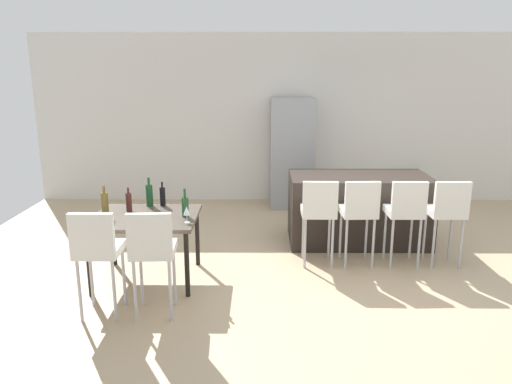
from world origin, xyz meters
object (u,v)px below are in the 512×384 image
Objects in this scene: bar_chair_left at (319,209)px; bar_chair_far at (447,209)px; bar_chair_middle at (359,209)px; dining_chair_far at (152,247)px; wine_bottle_middle at (149,195)px; dining_chair_near at (97,247)px; wine_glass_right at (187,211)px; kitchen_island at (358,209)px; wine_bottle_near at (105,204)px; bar_chair_right at (406,209)px; dining_table at (146,222)px; wine_bottle_corner at (129,202)px; potted_plant at (419,187)px; refrigerator at (292,153)px; wine_bottle_left at (163,196)px; wine_bottle_far at (185,206)px.

bar_chair_far is at bearing -0.00° from bar_chair_left.
bar_chair_middle is 1.00× the size of dining_chair_far.
bar_chair_middle is 3.12× the size of wine_bottle_middle.
bar_chair_far is 3.90m from dining_chair_near.
wine_glass_right is at bearing 39.14° from dining_chair_near.
dining_chair_far is at bearing -137.69° from kitchen_island.
dining_chair_far is at bearing -149.46° from bar_chair_middle.
bar_chair_middle is 2.87m from wine_bottle_near.
bar_chair_far is at bearing -0.00° from bar_chair_right.
dining_table is 0.33m from wine_bottle_corner.
potted_plant is at bearing 33.76° from wine_bottle_middle.
kitchen_island is 3.02m from wine_bottle_corner.
wine_bottle_corner is 0.82m from wine_glass_right.
dining_table is 6.44× the size of wine_glass_right.
wine_bottle_middle is at bearing -146.24° from potted_plant.
potted_plant is (3.49, 3.32, -0.53)m from wine_glass_right.
refrigerator is at bearing 59.95° from dining_table.
bar_chair_left is 3.37m from potted_plant.
wine_bottle_near is at bearing -171.23° from bar_chair_middle.
wine_bottle_middle is (-3.47, -0.03, 0.17)m from bar_chair_far.
wine_bottle_middle is at bearing -179.49° from bar_chair_far.
bar_chair_left is at bearing 6.79° from wine_bottle_corner.
wine_bottle_middle reaches higher than wine_bottle_corner.
wine_glass_right reaches higher than dining_table.
bar_chair_far is at bearing 0.27° from wine_bottle_left.
bar_chair_far reaches higher than kitchen_island.
wine_bottle_corner is at bearing -145.27° from potted_plant.
bar_chair_far is 3.85× the size of wine_bottle_corner.
wine_bottle_middle is 1.19× the size of wine_bottle_left.
bar_chair_far is at bearing 6.46° from wine_bottle_near.
potted_plant is at bearing 37.74° from dining_table.
bar_chair_middle is at bearing 10.04° from dining_table.
wine_bottle_middle reaches higher than bar_chair_right.
refrigerator is (1.35, 3.11, 0.07)m from wine_bottle_far.
wine_bottle_far is (0.44, -0.02, 0.19)m from dining_table.
dining_chair_far is at bearing -50.69° from wine_bottle_near.
wine_bottle_far is at bearing -171.42° from bar_chair_far.
dining_table reaches higher than potted_plant.
bar_chair_left and bar_chair_middle have the same top height.
wine_bottle_near is 3.81m from refrigerator.
bar_chair_left is at bearing 37.10° from dining_chair_far.
dining_chair_far is (0.26, -0.84, 0.03)m from dining_table.
wine_bottle_near is 0.18× the size of refrigerator.
wine_bottle_left is (-1.82, -0.02, 0.15)m from bar_chair_left.
bar_chair_far is 3.41× the size of wine_bottle_far.
bar_chair_left and dining_chair_far have the same top height.
refrigerator is at bearing 68.73° from dining_chair_far.
dining_table is 3.64× the size of wine_bottle_far.
bar_chair_right is (0.38, -0.84, 0.24)m from kitchen_island.
bar_chair_far is at bearing -0.00° from bar_chair_middle.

